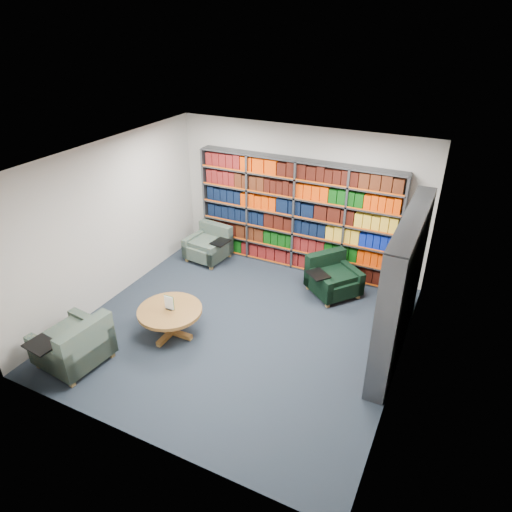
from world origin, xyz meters
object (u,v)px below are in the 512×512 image
at_px(chair_teal_left, 210,246).
at_px(chair_teal_front, 76,347).
at_px(chair_green_right, 331,278).
at_px(coffee_table, 170,314).

xyz_separation_m(chair_teal_left, chair_teal_front, (-0.02, -3.69, 0.04)).
distance_m(chair_green_right, chair_teal_front, 4.44).
relative_size(chair_green_right, coffee_table, 1.10).
bearing_deg(coffee_table, chair_teal_left, 107.40).
xyz_separation_m(chair_teal_left, coffee_table, (0.78, -2.50, 0.10)).
relative_size(chair_teal_left, coffee_table, 0.93).
relative_size(chair_green_right, chair_teal_front, 1.03).
height_order(chair_teal_left, chair_green_right, chair_green_right).
height_order(chair_teal_left, chair_teal_front, chair_teal_front).
xyz_separation_m(chair_green_right, chair_teal_front, (-2.71, -3.52, 0.03)).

